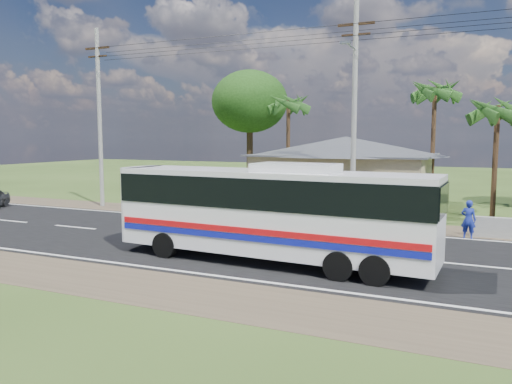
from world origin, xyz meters
TOP-DOWN VIEW (x-y plane):
  - ground at (0.00, 0.00)m, footprint 120.00×120.00m
  - road at (0.00, 0.00)m, footprint 120.00×16.00m
  - house at (1.00, 13.00)m, footprint 12.40×10.00m
  - utility_poles at (2.67, 6.49)m, footprint 32.80×2.22m
  - palm_near at (9.50, 11.00)m, footprint 2.80×2.80m
  - palm_mid at (6.00, 15.50)m, footprint 2.80×2.80m
  - palm_far at (-4.00, 16.00)m, footprint 2.80×2.80m
  - tree_behind_house at (-8.00, 18.00)m, footprint 6.00×6.00m
  - coach_bus at (2.24, -2.41)m, footprint 11.34×2.92m
  - person at (8.43, 4.83)m, footprint 0.69×0.52m

SIDE VIEW (x-z plane):
  - ground at x=0.00m, z-range 0.00..0.00m
  - road at x=0.00m, z-range -0.01..0.02m
  - person at x=8.43m, z-range 0.00..1.69m
  - coach_bus at x=2.24m, z-range 0.25..3.74m
  - house at x=1.00m, z-range 0.14..5.14m
  - palm_near at x=9.50m, z-range 2.36..9.06m
  - utility_poles at x=2.67m, z-range 0.27..11.27m
  - palm_far at x=-4.00m, z-range 2.83..10.53m
  - tree_behind_house at x=-8.00m, z-range 2.31..11.92m
  - palm_mid at x=6.00m, z-range 3.06..11.26m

